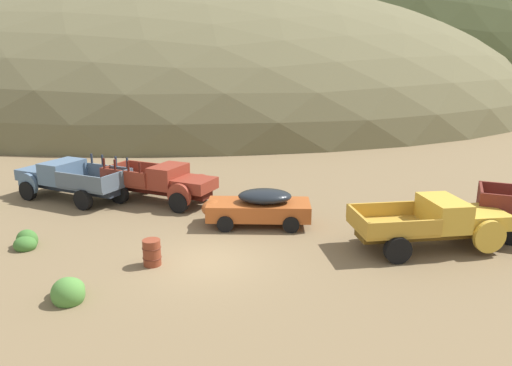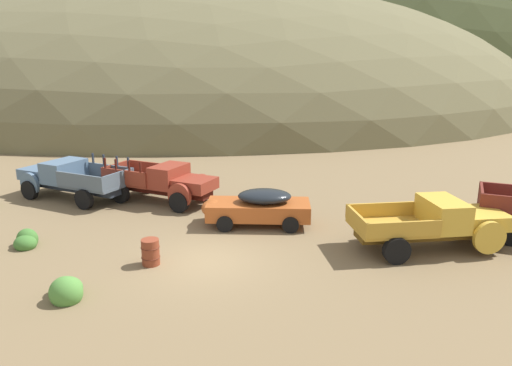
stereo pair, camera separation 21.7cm
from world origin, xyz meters
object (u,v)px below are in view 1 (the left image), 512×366
at_px(truck_faded_yellow, 439,222).
at_px(truck_rust_red, 167,183).
at_px(car_oxide_orange, 256,207).
at_px(truck_chalk_blue, 65,179).
at_px(oil_drum_by_truck, 152,252).

bearing_deg(truck_faded_yellow, truck_rust_red, 145.29).
bearing_deg(car_oxide_orange, truck_rust_red, -34.36).
height_order(truck_rust_red, car_oxide_orange, truck_rust_red).
height_order(truck_chalk_blue, truck_faded_yellow, truck_chalk_blue).
relative_size(truck_rust_red, truck_faded_yellow, 0.99).
height_order(truck_chalk_blue, oil_drum_by_truck, truck_chalk_blue).
distance_m(truck_chalk_blue, truck_faded_yellow, 17.64).
relative_size(truck_chalk_blue, truck_faded_yellow, 1.05).
distance_m(car_oxide_orange, oil_drum_by_truck, 5.37).
relative_size(truck_chalk_blue, car_oxide_orange, 1.34).
distance_m(truck_chalk_blue, car_oxide_orange, 10.41).
relative_size(car_oxide_orange, oil_drum_by_truck, 5.15).
bearing_deg(truck_rust_red, truck_chalk_blue, -164.55).
xyz_separation_m(truck_rust_red, oil_drum_by_truck, (1.76, -6.98, -0.54)).
xyz_separation_m(truck_faded_yellow, oil_drum_by_truck, (-10.05, -3.06, -0.55)).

